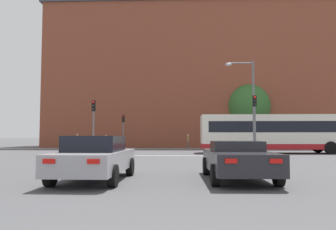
% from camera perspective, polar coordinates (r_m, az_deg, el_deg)
% --- Properties ---
extents(stop_line_strip, '(9.44, 0.30, 0.01)m').
position_cam_1_polar(stop_line_strip, '(23.81, 1.38, -7.10)').
color(stop_line_strip, silver).
rests_on(stop_line_strip, ground_plane).
extents(far_pavement, '(70.49, 2.50, 0.01)m').
position_cam_1_polar(far_pavement, '(36.41, 1.66, -5.91)').
color(far_pavement, gray).
rests_on(far_pavement, ground_plane).
extents(brick_civic_building, '(40.60, 11.60, 20.94)m').
position_cam_1_polar(brick_civic_building, '(46.01, 5.38, 6.78)').
color(brick_civic_building, brown).
rests_on(brick_civic_building, ground_plane).
extents(car_saloon_left, '(2.08, 4.49, 1.44)m').
position_cam_1_polar(car_saloon_left, '(10.90, -12.56, -7.23)').
color(car_saloon_left, '#9E9EA3').
rests_on(car_saloon_left, ground_plane).
extents(car_roadster_right, '(2.06, 4.53, 1.26)m').
position_cam_1_polar(car_roadster_right, '(11.04, 11.99, -7.58)').
color(car_roadster_right, '#232328').
rests_on(car_roadster_right, ground_plane).
extents(bus_crossing_lead, '(12.50, 2.72, 3.17)m').
position_cam_1_polar(bus_crossing_lead, '(28.78, 18.35, -2.94)').
color(bus_crossing_lead, silver).
rests_on(bus_crossing_lead, ground_plane).
extents(traffic_light_far_left, '(0.26, 0.31, 3.73)m').
position_cam_1_polar(traffic_light_far_left, '(36.39, -7.81, -1.89)').
color(traffic_light_far_left, slate).
rests_on(traffic_light_far_left, ground_plane).
extents(traffic_light_near_right, '(0.26, 0.31, 4.36)m').
position_cam_1_polar(traffic_light_near_right, '(24.39, 14.89, -0.04)').
color(traffic_light_near_right, slate).
rests_on(traffic_light_near_right, ground_plane).
extents(traffic_light_near_left, '(0.26, 0.31, 4.05)m').
position_cam_1_polar(traffic_light_near_left, '(24.65, -12.85, -0.55)').
color(traffic_light_near_left, slate).
rests_on(traffic_light_near_left, ground_plane).
extents(street_lamp_junction, '(2.18, 0.36, 7.14)m').
position_cam_1_polar(street_lamp_junction, '(25.49, 13.85, 3.06)').
color(street_lamp_junction, slate).
rests_on(street_lamp_junction, ground_plane).
extents(pedestrian_waiting, '(0.25, 0.42, 1.64)m').
position_cam_1_polar(pedestrian_waiting, '(36.88, 3.50, -4.40)').
color(pedestrian_waiting, brown).
rests_on(pedestrian_waiting, ground_plane).
extents(pedestrian_walking_east, '(0.43, 0.44, 1.69)m').
position_cam_1_polar(pedestrian_walking_east, '(37.99, -15.53, -4.20)').
color(pedestrian_walking_east, brown).
rests_on(pedestrian_walking_east, ground_plane).
extents(pedestrian_walking_west, '(0.44, 0.43, 1.57)m').
position_cam_1_polar(pedestrian_walking_west, '(37.99, -10.76, -4.39)').
color(pedestrian_walking_west, brown).
rests_on(pedestrian_walking_west, ground_plane).
extents(tree_by_building, '(5.25, 5.25, 7.78)m').
position_cam_1_polar(tree_by_building, '(41.27, 13.83, 1.42)').
color(tree_by_building, '#4C3823').
rests_on(tree_by_building, ground_plane).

